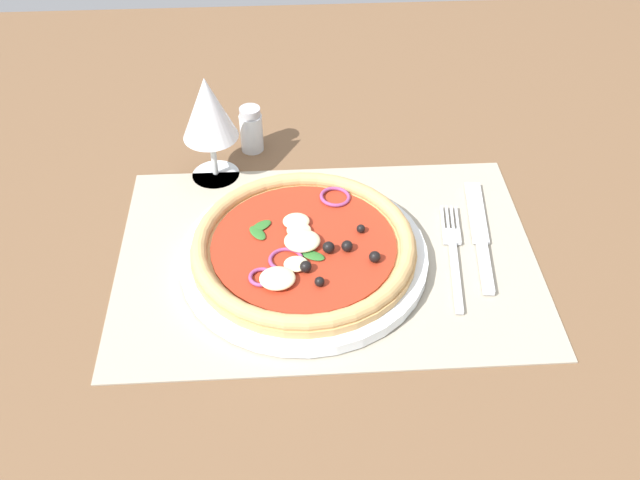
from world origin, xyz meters
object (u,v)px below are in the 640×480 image
at_px(knife, 480,233).
at_px(pepper_shaker, 251,130).
at_px(plate, 304,256).
at_px(wine_glass, 208,110).
at_px(pizza, 304,245).
at_px(fork, 453,250).

xyz_separation_m(knife, pepper_shaker, (-0.28, 0.20, 0.03)).
bearing_deg(plate, pepper_shaker, 105.07).
height_order(wine_glass, pepper_shaker, wine_glass).
bearing_deg(pepper_shaker, plate, -74.93).
relative_size(wine_glass, pepper_shaker, 2.22).
xyz_separation_m(pizza, fork, (0.18, 0.01, -0.02)).
xyz_separation_m(fork, pepper_shaker, (-0.24, 0.23, 0.03)).
bearing_deg(fork, wine_glass, 66.66).
relative_size(plate, wine_glass, 1.94).
relative_size(pizza, knife, 1.31).
bearing_deg(knife, fork, 132.83).
bearing_deg(pepper_shaker, knife, -35.81).
distance_m(plate, fork, 0.18).
bearing_deg(pepper_shaker, fork, -43.58).
bearing_deg(fork, pizza, 99.07).
height_order(fork, pepper_shaker, pepper_shaker).
distance_m(knife, pepper_shaker, 0.35).
relative_size(plate, fork, 1.61).
height_order(pizza, wine_glass, wine_glass).
xyz_separation_m(plate, pepper_shaker, (-0.06, 0.24, 0.02)).
xyz_separation_m(pizza, wine_glass, (-0.11, 0.18, 0.07)).
height_order(pizza, pepper_shaker, pepper_shaker).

